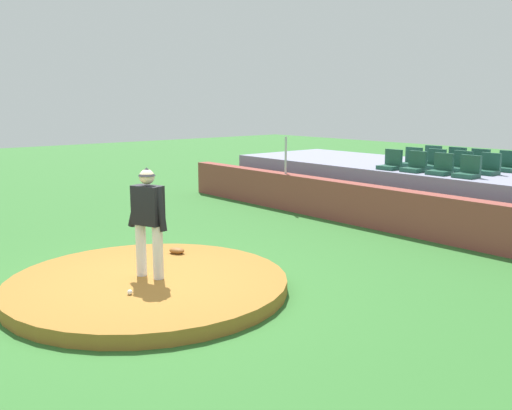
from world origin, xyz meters
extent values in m
plane|color=#316B2C|center=(0.00, 0.00, 0.00)|extent=(60.00, 60.00, 0.00)
cylinder|color=#9C682A|center=(0.00, 0.00, 0.10)|extent=(4.37, 4.37, 0.21)
cylinder|color=silver|center=(-0.19, 0.01, 0.63)|extent=(0.16, 0.16, 0.84)
cylinder|color=silver|center=(0.13, 0.12, 0.63)|extent=(0.16, 0.16, 0.84)
cube|color=black|center=(-0.03, 0.06, 1.36)|extent=(0.53, 0.40, 0.61)
cylinder|color=black|center=(-0.27, -0.02, 1.32)|extent=(0.32, 0.20, 0.68)
cylinder|color=black|center=(0.21, 0.15, 1.32)|extent=(0.23, 0.17, 0.69)
sphere|color=beige|center=(-0.03, 0.06, 1.80)|extent=(0.23, 0.23, 0.23)
cone|color=black|center=(-0.03, 0.06, 1.88)|extent=(0.34, 0.34, 0.13)
sphere|color=white|center=(0.51, -0.58, 0.25)|extent=(0.07, 0.07, 0.07)
ellipsoid|color=brown|center=(-0.94, 1.14, 0.26)|extent=(0.35, 0.30, 0.11)
cube|color=brown|center=(0.00, 6.36, 0.49)|extent=(15.06, 0.40, 0.98)
cylinder|color=silver|center=(-3.61, 6.36, 1.49)|extent=(0.06, 0.06, 1.01)
cube|color=gray|center=(0.00, 8.86, 0.62)|extent=(13.04, 3.60, 1.24)
cube|color=#214F3E|center=(-1.03, 7.49, 1.29)|extent=(0.48, 0.44, 0.10)
cube|color=#214F3E|center=(-1.03, 7.67, 1.54)|extent=(0.48, 0.08, 0.40)
cube|color=#214F3E|center=(-0.35, 7.53, 1.29)|extent=(0.48, 0.44, 0.10)
cube|color=#214F3E|center=(-0.35, 7.71, 1.54)|extent=(0.48, 0.08, 0.40)
cube|color=#214F3E|center=(0.35, 7.54, 1.29)|extent=(0.48, 0.44, 0.10)
cube|color=#214F3E|center=(0.35, 7.72, 1.54)|extent=(0.48, 0.08, 0.40)
cube|color=#214F3E|center=(1.04, 7.53, 1.29)|extent=(0.48, 0.44, 0.10)
cube|color=#214F3E|center=(1.04, 7.71, 1.54)|extent=(0.48, 0.08, 0.40)
cube|color=#214F3E|center=(-1.06, 8.41, 1.29)|extent=(0.48, 0.44, 0.10)
cube|color=#214F3E|center=(-1.06, 8.59, 1.54)|extent=(0.48, 0.08, 0.40)
cube|color=#214F3E|center=(-0.38, 8.41, 1.29)|extent=(0.48, 0.44, 0.10)
cube|color=#214F3E|center=(-0.38, 8.59, 1.54)|extent=(0.48, 0.08, 0.40)
cube|color=#214F3E|center=(0.32, 8.43, 1.29)|extent=(0.48, 0.44, 0.10)
cube|color=#214F3E|center=(0.32, 8.61, 1.54)|extent=(0.48, 0.08, 0.40)
cube|color=#214F3E|center=(1.05, 8.41, 1.29)|extent=(0.48, 0.44, 0.10)
cube|color=#214F3E|center=(1.05, 8.59, 1.54)|extent=(0.48, 0.08, 0.40)
cube|color=#214F3E|center=(-1.06, 9.31, 1.29)|extent=(0.48, 0.44, 0.10)
cube|color=#214F3E|center=(-1.06, 9.49, 1.54)|extent=(0.48, 0.08, 0.40)
cube|color=#214F3E|center=(-0.35, 9.33, 1.29)|extent=(0.48, 0.44, 0.10)
cube|color=#214F3E|center=(-0.35, 9.51, 1.54)|extent=(0.48, 0.08, 0.40)
cube|color=#214F3E|center=(0.32, 9.29, 1.29)|extent=(0.48, 0.44, 0.10)
cube|color=#214F3E|center=(0.32, 9.47, 1.54)|extent=(0.48, 0.08, 0.40)
cube|color=#214F3E|center=(1.05, 9.32, 1.29)|extent=(0.48, 0.44, 0.10)
cube|color=#214F3E|center=(1.05, 9.50, 1.54)|extent=(0.48, 0.08, 0.40)
camera|label=1|loc=(7.56, -4.20, 2.94)|focal=39.64mm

